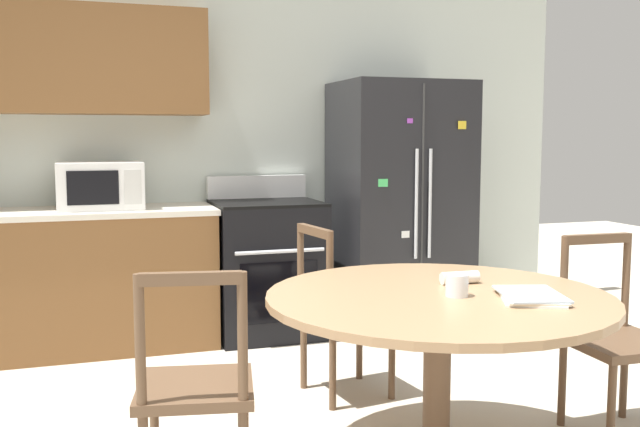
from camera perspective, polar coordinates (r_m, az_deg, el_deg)
The scene contains 12 objects.
back_wall at distance 5.06m, azimuth -10.69°, elevation 6.99°, with size 5.20×0.44×2.60m.
kitchen_counter at distance 4.80m, azimuth -20.60°, elevation -5.10°, with size 2.03×0.64×0.90m.
refrigerator at distance 5.12m, azimuth 6.35°, elevation 0.67°, with size 0.88×0.76×1.74m.
oven_range at distance 4.91m, azimuth -4.26°, elevation -4.28°, with size 0.71×0.68×1.08m.
microwave at distance 4.72m, azimuth -17.16°, elevation 2.15°, with size 0.52×0.40×0.30m.
dining_table at distance 2.90m, azimuth 9.41°, elevation -8.66°, with size 1.37×1.37×0.74m.
dining_chair_far at distance 3.76m, azimuth 1.77°, elevation -8.01°, with size 0.47×0.47×0.90m.
dining_chair_right at distance 3.55m, azimuth 22.59°, elevation -9.37°, with size 0.43×0.43×0.90m.
dining_chair_left at distance 2.72m, azimuth -9.95°, elevation -13.71°, with size 0.49×0.49×0.90m.
candle_glass at distance 2.83m, azimuth 10.92°, elevation -5.79°, with size 0.09×0.09×0.09m.
folded_napkin at distance 3.07m, azimuth 11.12°, elevation -5.06°, with size 0.17×0.06×0.05m.
mail_stack at distance 2.85m, azimuth 16.51°, elevation -6.36°, with size 0.33×0.37×0.02m.
Camera 1 is at (-0.97, -2.42, 1.36)m, focal length 40.00 mm.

